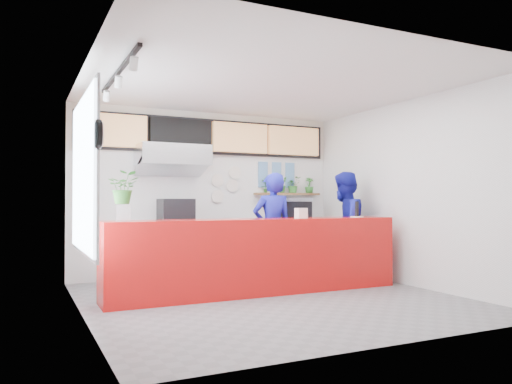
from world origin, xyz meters
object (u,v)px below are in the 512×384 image
object	(u,v)px
staff_right	(344,225)
pepper_mill	(357,209)
service_counter	(259,256)
panini_oven	(176,213)
staff_center	(272,229)
espresso_machine	(290,213)

from	to	relation	value
staff_right	pepper_mill	size ratio (longest dim) A/B	7.72
service_counter	pepper_mill	world-z (taller)	pepper_mill
panini_oven	service_counter	bearing A→B (deg)	-65.80
panini_oven	staff_center	distance (m)	1.79
espresso_machine	pepper_mill	size ratio (longest dim) A/B	2.89
service_counter	staff_right	xyz separation A→B (m)	(1.95, 0.59, 0.39)
panini_oven	staff_right	size ratio (longest dim) A/B	0.30
espresso_machine	staff_right	world-z (taller)	staff_right
staff_right	pepper_mill	world-z (taller)	staff_right
service_counter	staff_center	xyz separation A→B (m)	(0.49, 0.51, 0.36)
panini_oven	pepper_mill	size ratio (longest dim) A/B	2.29
panini_oven	staff_center	size ratio (longest dim) A/B	0.31
service_counter	espresso_machine	distance (m)	2.44
staff_center	pepper_mill	size ratio (longest dim) A/B	7.48
staff_right	pepper_mill	xyz separation A→B (m)	(-0.22, -0.66, 0.30)
service_counter	panini_oven	xyz separation A→B (m)	(-0.73, 1.80, 0.60)
espresso_machine	staff_center	bearing A→B (deg)	-131.04
panini_oven	staff_center	xyz separation A→B (m)	(1.22, -1.29, -0.24)
staff_center	staff_right	distance (m)	1.46
service_counter	espresso_machine	bearing A→B (deg)	49.45
panini_oven	espresso_machine	size ratio (longest dim) A/B	0.79
espresso_machine	staff_right	distance (m)	1.29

